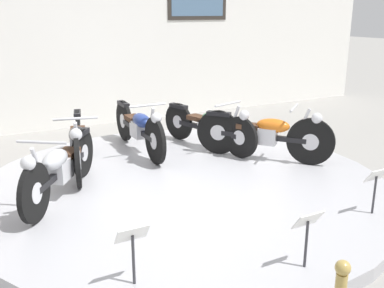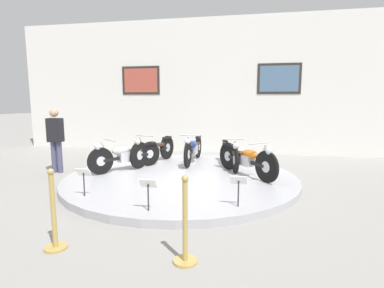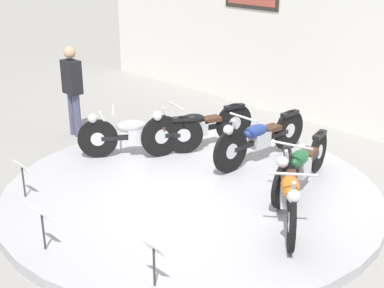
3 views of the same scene
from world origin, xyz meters
TOP-DOWN VIEW (x-y plane):
  - ground_plane at (0.00, 0.00)m, footprint 60.00×60.00m
  - display_platform at (0.00, 0.00)m, footprint 5.19×5.19m
  - back_wall at (0.00, 4.05)m, footprint 14.00×0.22m
  - motorcycle_silver at (-1.46, 0.23)m, footprint 1.20×1.63m
  - motorcycle_black at (-1.02, 1.09)m, footprint 0.66×1.97m
  - motorcycle_blue at (-0.00, 1.44)m, footprint 0.54×2.02m
  - motorcycle_green at (1.02, 1.08)m, footprint 0.65×1.91m
  - motorcycle_orange at (1.46, 0.23)m, footprint 1.33×1.59m
  - info_placard_front_left at (-1.36, -1.79)m, footprint 0.26×0.11m
  - info_placard_front_centre at (0.00, -2.24)m, footprint 0.26×0.11m
  - info_placard_front_right at (1.36, -1.79)m, footprint 0.26×0.11m
  - visitor_standing at (-3.30, 0.21)m, footprint 0.36×0.22m

SIDE VIEW (x-z plane):
  - ground_plane at x=0.00m, z-range 0.00..0.00m
  - display_platform at x=0.00m, z-range 0.00..0.14m
  - info_placard_front_left at x=-1.36m, z-range 0.25..0.76m
  - info_placard_front_centre at x=0.00m, z-range 0.25..0.76m
  - info_placard_front_right at x=1.36m, z-range 0.25..0.76m
  - motorcycle_green at x=1.02m, z-range 0.12..0.91m
  - motorcycle_silver at x=-1.46m, z-range 0.12..0.91m
  - motorcycle_orange at x=1.46m, z-range 0.13..0.94m
  - motorcycle_blue at x=0.00m, z-range 0.13..0.94m
  - motorcycle_black at x=-1.02m, z-range 0.13..0.94m
  - visitor_standing at x=-3.30m, z-range 0.10..1.74m
  - back_wall at x=0.00m, z-range 0.00..4.60m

